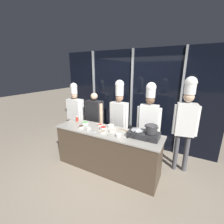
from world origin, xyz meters
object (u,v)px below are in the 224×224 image
object	(u,v)px
serving_spoon_slotted	(126,131)
chef_pastry	(186,116)
person_guest	(95,116)
prep_bowl_noodles	(111,126)
prep_bowl_chili_flakes	(100,125)
chef_line	(149,118)
squeeze_bottle_chili	(77,119)
prep_bowl_shrimp	(112,130)
stock_pot	(151,129)
prep_bowl_soy_glaze	(81,127)
prep_bowl_bell_pepper	(103,128)
prep_bowl_scallions	(85,123)
prep_bowl_bean_sprouts	(118,135)
prep_bowl_mushrooms	(103,132)
chef_head	(75,110)
serving_spoon_solid	(93,132)
chef_sous	(119,114)
frying_pan	(137,130)
prep_bowl_onion	(88,128)
portable_stove	(144,135)

from	to	relation	value
serving_spoon_slotted	chef_pastry	size ratio (longest dim) A/B	0.12
person_guest	prep_bowl_noodles	bearing A→B (deg)	158.38
prep_bowl_chili_flakes	chef_line	size ratio (longest dim) A/B	0.07
squeeze_bottle_chili	person_guest	size ratio (longest dim) A/B	0.09
squeeze_bottle_chili	prep_bowl_noodles	world-z (taller)	squeeze_bottle_chili
prep_bowl_shrimp	squeeze_bottle_chili	bearing A→B (deg)	172.60
stock_pot	prep_bowl_soy_glaze	xyz separation A→B (m)	(-1.50, -0.19, -0.17)
prep_bowl_bell_pepper	prep_bowl_scallions	bearing A→B (deg)	173.53
serving_spoon_slotted	prep_bowl_bean_sprouts	bearing A→B (deg)	-93.91
prep_bowl_scallions	prep_bowl_mushrooms	bearing A→B (deg)	-19.26
squeeze_bottle_chili	prep_bowl_soy_glaze	world-z (taller)	squeeze_bottle_chili
prep_bowl_chili_flakes	person_guest	bearing A→B (deg)	135.81
prep_bowl_chili_flakes	chef_head	xyz separation A→B (m)	(-1.21, 0.53, 0.07)
serving_spoon_solid	chef_line	distance (m)	1.27
person_guest	chef_pastry	world-z (taller)	chef_pastry
prep_bowl_soy_glaze	prep_bowl_bean_sprouts	xyz separation A→B (m)	(0.93, -0.00, 0.00)
serving_spoon_slotted	chef_sous	world-z (taller)	chef_sous
person_guest	prep_bowl_scallions	bearing A→B (deg)	106.44
prep_bowl_noodles	chef_head	world-z (taller)	chef_head
chef_line	prep_bowl_noodles	bearing A→B (deg)	21.93
frying_pan	chef_pastry	bearing A→B (deg)	39.81
frying_pan	chef_pastry	xyz separation A→B (m)	(0.80, 0.67, 0.20)
prep_bowl_mushrooms	chef_head	bearing A→B (deg)	150.60
prep_bowl_chili_flakes	prep_bowl_shrimp	size ratio (longest dim) A/B	0.81
prep_bowl_onion	chef_sous	bearing A→B (deg)	64.03
portable_stove	prep_bowl_bell_pepper	size ratio (longest dim) A/B	3.63
prep_bowl_bean_sprouts	prep_bowl_chili_flakes	world-z (taller)	prep_bowl_bean_sprouts
prep_bowl_chili_flakes	portable_stove	bearing A→B (deg)	-6.40
squeeze_bottle_chili	prep_bowl_shrimp	xyz separation A→B (m)	(1.07, -0.14, -0.05)
prep_bowl_noodles	prep_bowl_soy_glaze	bearing A→B (deg)	-148.87
stock_pot	chef_line	xyz separation A→B (m)	(-0.20, 0.58, 0.01)
prep_bowl_soy_glaze	chef_sous	world-z (taller)	chef_sous
chef_line	prep_bowl_soy_glaze	bearing A→B (deg)	22.20
portable_stove	prep_bowl_onion	xyz separation A→B (m)	(-1.18, -0.17, -0.04)
chef_head	person_guest	size ratio (longest dim) A/B	1.14
prep_bowl_noodles	chef_head	size ratio (longest dim) A/B	0.09
prep_bowl_mushrooms	prep_bowl_noodles	bearing A→B (deg)	88.67
stock_pot	squeeze_bottle_chili	size ratio (longest dim) A/B	1.65
squeeze_bottle_chili	serving_spoon_slotted	xyz separation A→B (m)	(1.32, 0.01, -0.06)
frying_pan	prep_bowl_noodles	world-z (taller)	frying_pan
prep_bowl_mushrooms	prep_bowl_soy_glaze	bearing A→B (deg)	-178.38
squeeze_bottle_chili	serving_spoon_solid	distance (m)	0.87
serving_spoon_solid	prep_bowl_bell_pepper	bearing A→B (deg)	73.95
serving_spoon_slotted	chef_line	bearing A→B (deg)	52.60
chef_head	chef_pastry	distance (m)	2.95
frying_pan	prep_bowl_bean_sprouts	bearing A→B (deg)	-148.00
squeeze_bottle_chili	prep_bowl_onion	distance (m)	0.63
frying_pan	chef_pastry	size ratio (longest dim) A/B	0.20
prep_bowl_chili_flakes	chef_head	bearing A→B (deg)	156.35
portable_stove	serving_spoon_solid	xyz separation A→B (m)	(-0.97, -0.28, -0.05)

